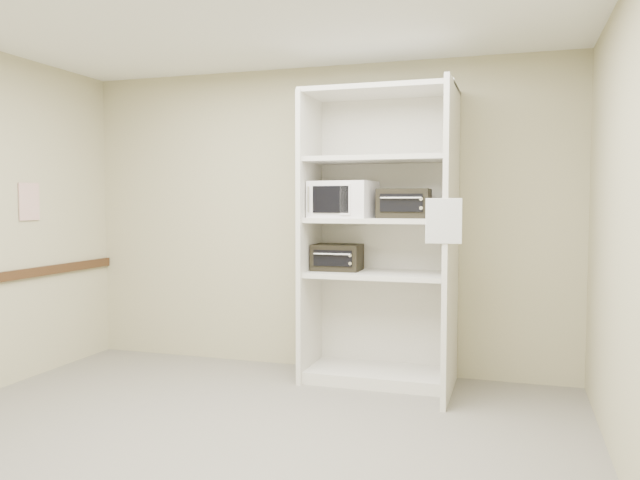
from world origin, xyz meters
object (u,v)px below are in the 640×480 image
(shelving_unit, at_px, (385,247))
(toaster_oven_lower, at_px, (337,257))
(microwave, at_px, (343,199))
(toaster_oven_upper, at_px, (404,203))

(shelving_unit, relative_size, toaster_oven_lower, 6.07)
(shelving_unit, distance_m, microwave, 0.52)
(toaster_oven_upper, bearing_deg, toaster_oven_lower, 175.55)
(shelving_unit, relative_size, microwave, 4.80)
(microwave, bearing_deg, toaster_oven_upper, 11.27)
(shelving_unit, height_order, toaster_oven_upper, shelving_unit)
(toaster_oven_upper, height_order, toaster_oven_lower, toaster_oven_upper)
(microwave, bearing_deg, toaster_oven_lower, 140.49)
(toaster_oven_lower, bearing_deg, toaster_oven_upper, -4.09)
(microwave, relative_size, toaster_oven_upper, 1.22)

